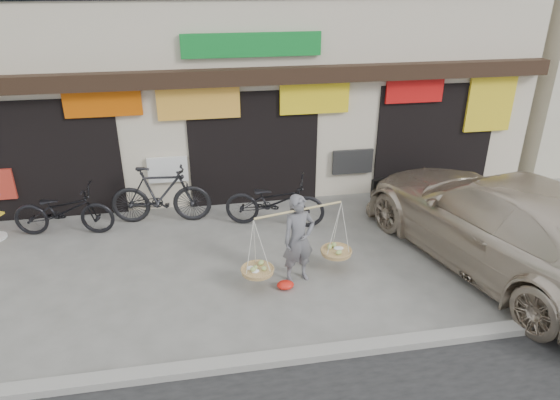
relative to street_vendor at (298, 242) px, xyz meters
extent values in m
plane|color=slate|center=(-0.33, -0.03, -0.77)|extent=(70.00, 70.00, 0.00)
cube|color=gray|center=(-0.33, -2.03, -0.71)|extent=(70.00, 0.25, 0.12)
cube|color=beige|center=(-0.33, 6.47, 2.73)|extent=(14.00, 6.00, 7.00)
cube|color=black|center=(-0.33, 3.32, 2.28)|extent=(14.00, 0.35, 0.35)
cube|color=black|center=(-4.83, 3.72, 0.58)|extent=(3.00, 0.60, 2.70)
cube|color=black|center=(-0.33, 3.72, 0.58)|extent=(3.00, 0.60, 2.70)
cube|color=black|center=(4.17, 3.72, 0.58)|extent=(3.00, 0.60, 2.70)
cube|color=#CD5106|center=(-3.53, 3.39, 1.83)|extent=(1.60, 0.08, 0.60)
cube|color=gold|center=(-1.53, 3.39, 1.73)|extent=(1.80, 0.08, 0.70)
cube|color=yellow|center=(1.07, 3.39, 1.73)|extent=(1.60, 0.08, 0.70)
cube|color=red|center=(3.47, 3.39, 1.83)|extent=(1.40, 0.08, 0.60)
cube|color=yellow|center=(5.47, 3.39, 1.43)|extent=(1.20, 0.08, 1.40)
cube|color=white|center=(-2.33, 3.39, 0.23)|extent=(0.90, 0.08, 0.60)
cube|color=#272727|center=(2.07, 3.39, 0.13)|extent=(1.00, 0.08, 0.60)
cube|color=#11832D|center=(-0.33, 3.39, 2.93)|extent=(3.00, 0.08, 0.50)
imported|color=slate|center=(0.00, 0.00, 0.06)|extent=(0.69, 0.53, 1.67)
cylinder|color=tan|center=(0.00, 0.00, 0.63)|extent=(1.61, 0.43, 0.04)
cylinder|color=tan|center=(-0.77, -0.19, -0.39)|extent=(0.56, 0.56, 0.07)
ellipsoid|color=#A5BF66|center=(-0.77, -0.19, -0.33)|extent=(0.39, 0.39, 0.10)
cylinder|color=tan|center=(0.77, 0.19, -0.39)|extent=(0.56, 0.56, 0.07)
ellipsoid|color=#A5BF66|center=(0.77, 0.19, -0.33)|extent=(0.39, 0.39, 0.10)
imported|color=black|center=(-4.51, 2.57, -0.23)|extent=(2.15, 0.96, 1.09)
imported|color=black|center=(-2.50, 2.77, -0.11)|extent=(2.25, 0.85, 1.32)
imported|color=black|center=(-0.06, 2.17, -0.20)|extent=(2.30, 1.33, 1.14)
imported|color=beige|center=(3.84, -0.17, 0.13)|extent=(4.03, 6.65, 1.80)
cube|color=black|center=(3.08, 2.68, -0.22)|extent=(1.67, 0.53, 0.45)
cube|color=silver|center=(3.06, 2.76, -0.32)|extent=(0.44, 0.13, 0.12)
ellipsoid|color=red|center=(-0.28, -0.25, -0.70)|extent=(0.31, 0.25, 0.14)
camera|label=1|loc=(-1.67, -7.51, 4.40)|focal=32.00mm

